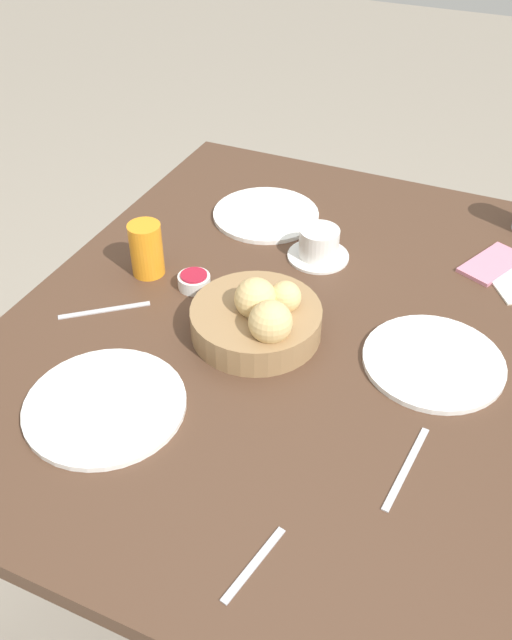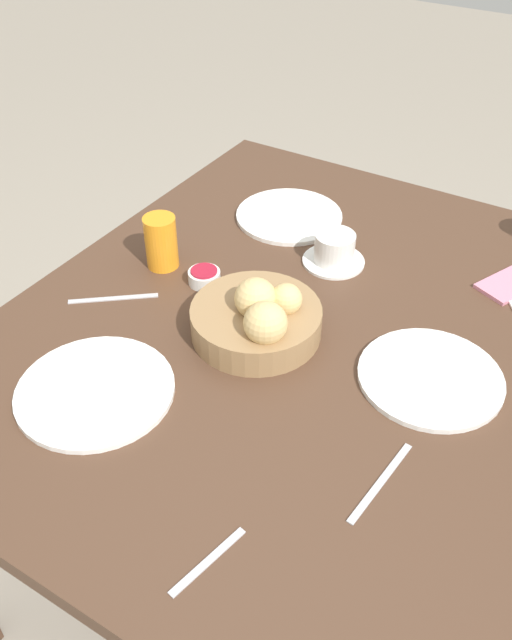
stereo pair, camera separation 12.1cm
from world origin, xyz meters
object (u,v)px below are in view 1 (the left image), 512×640
bread_basket (259,317)px  cell_phone (492,264)px  plate_far_center (433,361)px  plate_near_right (105,405)px  juice_glass (146,249)px  jam_bowl_berry (194,281)px  plate_near_left (266,214)px  spoon_coffee (254,564)px  coffee_cup (319,245)px  fork_silver (105,310)px  knife_silver (406,468)px

bread_basket → cell_phone: (-0.40, 0.35, -0.04)m
plate_far_center → cell_phone: size_ratio=1.46×
plate_near_right → juice_glass: bearing=-159.7°
bread_basket → jam_bowl_berry: 0.19m
bread_basket → plate_near_left: size_ratio=0.98×
juice_glass → spoon_coffee: (0.51, 0.46, -0.05)m
plate_far_center → plate_near_right: bearing=-55.4°
jam_bowl_berry → plate_far_center: bearing=86.6°
coffee_cup → cell_phone: (-0.12, 0.34, -0.03)m
plate_near_left → coffee_cup: bearing=56.8°
juice_glass → cell_phone: juice_glass is taller
fork_silver → plate_near_left: bearing=162.3°
coffee_cup → fork_silver: size_ratio=0.91×
jam_bowl_berry → coffee_cup: bearing=136.5°
plate_near_left → juice_glass: size_ratio=2.17×
knife_silver → spoon_coffee: same height
spoon_coffee → juice_glass: bearing=-137.7°
bread_basket → cell_phone: 0.53m
bread_basket → jam_bowl_berry: size_ratio=3.67×
jam_bowl_berry → juice_glass: bearing=-93.7°
bread_basket → knife_silver: 0.37m
jam_bowl_berry → spoon_coffee: bearing=35.2°
spoon_coffee → cell_phone: (-0.82, 0.17, 0.00)m
spoon_coffee → plate_near_left: bearing=-157.6°
cell_phone → knife_silver: bearing=-3.1°
juice_glass → coffee_cup: juice_glass is taller
plate_far_center → fork_silver: bearing=-79.8°
juice_glass → coffee_cup: (-0.19, 0.30, -0.03)m
plate_far_center → knife_silver: (0.24, 0.01, -0.00)m
plate_near_right → fork_silver: 0.25m
coffee_cup → plate_near_right: bearing=-17.0°
bread_basket → spoon_coffee: 0.46m
knife_silver → cell_phone: cell_phone is taller
plate_near_left → plate_near_right: same height
plate_far_center → jam_bowl_berry: size_ratio=3.79×
jam_bowl_berry → knife_silver: 0.56m
juice_glass → fork_silver: size_ratio=0.79×
juice_glass → knife_silver: bearing=65.4°
knife_silver → plate_near_right: bearing=-80.8°
plate_near_left → juice_glass: bearing=-23.4°
plate_near_right → knife_silver: (-0.08, 0.47, -0.00)m
coffee_cup → jam_bowl_berry: 0.27m
jam_bowl_berry → cell_phone: (-0.32, 0.53, -0.01)m
bread_basket → plate_near_right: bearing=-30.0°
juice_glass → coffee_cup: bearing=122.8°
knife_silver → plate_near_left: bearing=-140.6°
juice_glass → plate_near_left: bearing=156.6°
plate_far_center → spoon_coffee: size_ratio=1.90×
plate_far_center → bread_basket: bearing=-80.2°
spoon_coffee → jam_bowl_berry: bearing=-144.8°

